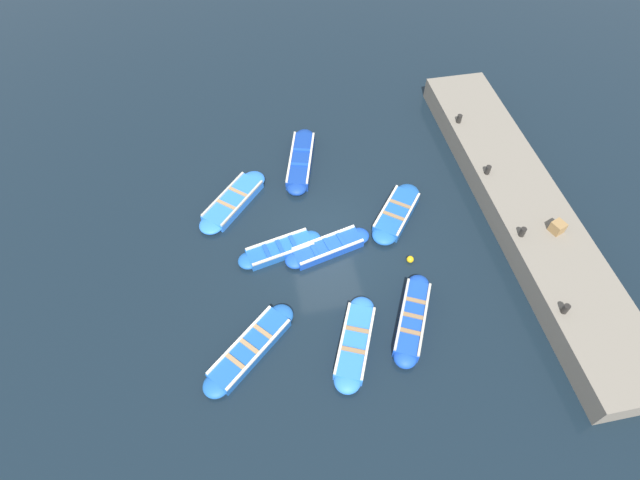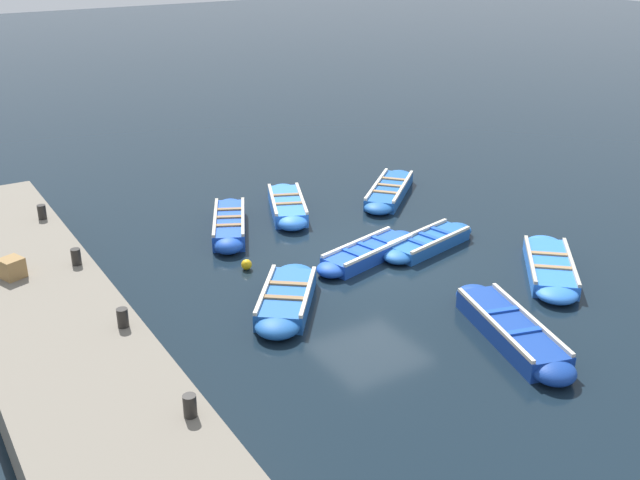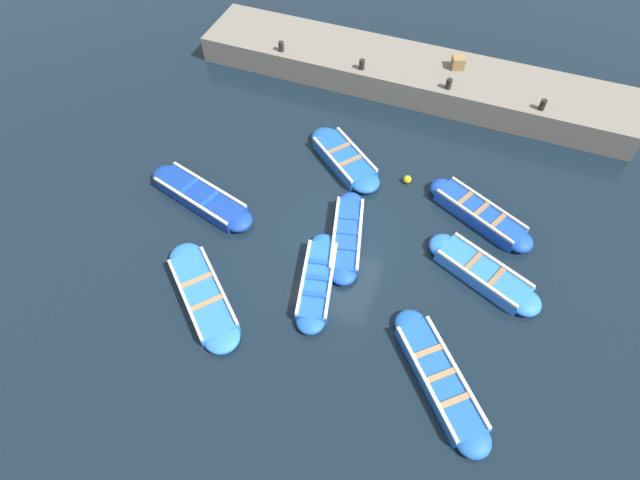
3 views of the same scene
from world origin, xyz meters
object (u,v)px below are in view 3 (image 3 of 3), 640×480
at_px(boat_outer_right, 344,159).
at_px(bollard_north, 543,105).
at_px(boat_tucked, 483,273).
at_px(bollard_south, 281,46).
at_px(boat_broadside, 440,378).
at_px(buoy_orange_near, 407,179).
at_px(boat_outer_left, 201,197).
at_px(boat_end_of_row, 347,236).
at_px(boat_stern_in, 479,214).
at_px(bollard_mid_south, 362,64).
at_px(wooden_crate, 458,63).
at_px(boat_mid_row, 203,295).
at_px(boat_far_corner, 317,281).
at_px(bollard_mid_north, 449,84).

distance_m(boat_outer_right, bollard_north, 6.61).
xyz_separation_m(boat_tucked, bollard_south, (6.43, 8.61, 0.93)).
bearing_deg(boat_broadside, buoy_orange_near, 21.71).
distance_m(boat_outer_left, boat_end_of_row, 4.55).
relative_size(boat_stern_in, buoy_orange_near, 13.71).
height_order(boat_outer_right, bollard_mid_south, bollard_mid_south).
bearing_deg(bollard_mid_south, boat_outer_left, 157.55).
bearing_deg(bollard_north, bollard_south, 90.00).
distance_m(boat_stern_in, buoy_orange_near, 2.42).
distance_m(wooden_crate, buoy_orange_near, 5.14).
bearing_deg(boat_mid_row, buoy_orange_near, -33.38).
height_order(boat_tucked, bollard_mid_south, bollard_mid_south).
bearing_deg(buoy_orange_near, boat_mid_row, 146.62).
distance_m(boat_mid_row, bollard_north, 12.10).
xyz_separation_m(boat_far_corner, boat_end_of_row, (1.69, -0.25, 0.01)).
bearing_deg(bollard_mid_south, boat_broadside, -152.07).
relative_size(boat_tucked, buoy_orange_near, 13.59).
distance_m(boat_tucked, boat_stern_in, 2.05).
bearing_deg(boat_broadside, boat_far_corner, 68.07).
bearing_deg(boat_end_of_row, buoy_orange_near, -20.24).
distance_m(boat_broadside, wooden_crate, 11.16).
bearing_deg(buoy_orange_near, bollard_mid_south, 36.40).
relative_size(boat_outer_left, boat_far_corner, 1.22).
xyz_separation_m(boat_mid_row, bollard_south, (9.67, 1.94, 0.96)).
bearing_deg(boat_mid_row, boat_outer_right, -16.59).
xyz_separation_m(bollard_north, buoy_orange_near, (-3.77, 3.32, -1.00)).
bearing_deg(boat_mid_row, boat_broadside, -90.04).
distance_m(boat_end_of_row, bollard_mid_north, 6.72).
relative_size(boat_tucked, boat_far_corner, 1.06).
bearing_deg(bollard_north, boat_outer_right, 124.10).
relative_size(boat_tucked, boat_end_of_row, 1.02).
bearing_deg(boat_outer_right, bollard_north, -55.90).
relative_size(boat_broadside, bollard_south, 9.60).
relative_size(boat_outer_left, bollard_mid_south, 11.20).
relative_size(boat_mid_row, buoy_orange_near, 13.23).
distance_m(boat_far_corner, boat_mid_row, 2.99).
height_order(boat_mid_row, bollard_mid_north, bollard_mid_north).
bearing_deg(bollard_mid_north, bollard_mid_south, 90.00).
distance_m(boat_broadside, bollard_mid_north, 9.94).
distance_m(boat_far_corner, bollard_south, 9.45).
bearing_deg(boat_stern_in, boat_tucked, -167.22).
xyz_separation_m(boat_broadside, buoy_orange_near, (5.90, 2.35, -0.04)).
height_order(boat_outer_left, boat_outer_right, boat_outer_left).
bearing_deg(boat_outer_left, buoy_orange_near, -61.86).
height_order(boat_outer_left, boat_end_of_row, boat_outer_left).
bearing_deg(boat_stern_in, bollard_mid_north, 24.86).
distance_m(boat_broadside, bollard_north, 9.77).
xyz_separation_m(bollard_north, wooden_crate, (1.26, 3.00, 0.03)).
bearing_deg(bollard_north, boat_end_of_row, 146.39).
relative_size(boat_stern_in, bollard_north, 9.84).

